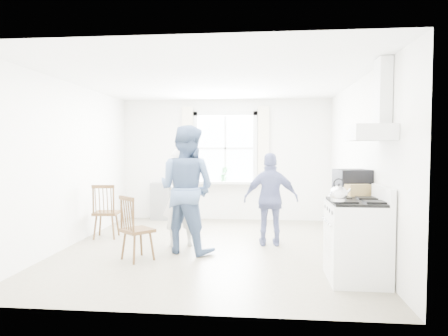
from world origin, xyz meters
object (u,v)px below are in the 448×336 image
(person_mid, at_px, (186,189))
(low_cabinet, at_px, (350,230))
(person_left, at_px, (180,197))
(person_right, at_px, (271,199))
(windsor_chair_b, at_px, (131,221))
(stereo_stack, at_px, (352,183))
(windsor_chair_a, at_px, (104,205))
(gas_stove, at_px, (357,240))

(person_mid, bearing_deg, low_cabinet, -168.88)
(person_left, xyz_separation_m, person_right, (1.44, 0.20, -0.04))
(low_cabinet, relative_size, windsor_chair_b, 0.98)
(stereo_stack, bearing_deg, windsor_chair_b, -176.39)
(person_left, distance_m, person_right, 1.45)
(person_left, bearing_deg, stereo_stack, 146.75)
(person_left, bearing_deg, windsor_chair_a, -32.66)
(low_cabinet, distance_m, person_right, 1.41)
(windsor_chair_b, height_order, person_right, person_right)
(person_right, bearing_deg, windsor_chair_b, 26.84)
(low_cabinet, distance_m, person_left, 2.60)
(low_cabinet, distance_m, windsor_chair_a, 4.02)
(low_cabinet, bearing_deg, person_mid, 170.40)
(low_cabinet, distance_m, windsor_chair_b, 2.98)
(windsor_chair_a, relative_size, person_left, 0.61)
(low_cabinet, xyz_separation_m, windsor_chair_b, (-2.98, -0.18, 0.11))
(windsor_chair_b, relative_size, person_mid, 0.48)
(gas_stove, height_order, windsor_chair_a, gas_stove)
(windsor_chair_a, bearing_deg, person_right, -3.54)
(low_cabinet, relative_size, windsor_chair_a, 0.95)
(gas_stove, bearing_deg, low_cabinet, 84.32)
(windsor_chair_a, height_order, person_mid, person_mid)
(low_cabinet, height_order, windsor_chair_b, windsor_chair_b)
(person_right, bearing_deg, low_cabinet, 136.52)
(gas_stove, height_order, person_left, person_left)
(low_cabinet, relative_size, stereo_stack, 1.86)
(windsor_chair_a, xyz_separation_m, person_mid, (1.56, -0.69, 0.37))
(stereo_stack, bearing_deg, gas_stove, -97.20)
(low_cabinet, height_order, stereo_stack, stereo_stack)
(windsor_chair_b, distance_m, person_left, 1.04)
(person_mid, bearing_deg, person_left, -41.18)
(low_cabinet, height_order, person_right, person_right)
(windsor_chair_b, xyz_separation_m, person_mid, (0.66, 0.57, 0.39))
(stereo_stack, distance_m, person_left, 2.61)
(low_cabinet, bearing_deg, stereo_stack, 21.61)
(windsor_chair_a, distance_m, person_mid, 1.74)
(stereo_stack, relative_size, person_left, 0.31)
(windsor_chair_b, bearing_deg, person_right, 29.32)
(gas_stove, distance_m, low_cabinet, 0.70)
(low_cabinet, height_order, person_left, person_left)
(stereo_stack, height_order, windsor_chair_b, stereo_stack)
(low_cabinet, xyz_separation_m, person_mid, (-2.31, 0.39, 0.50))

